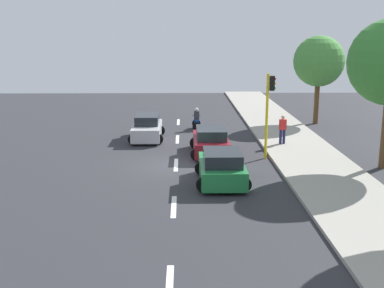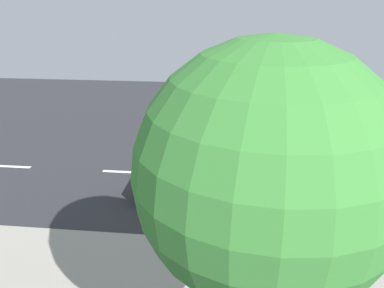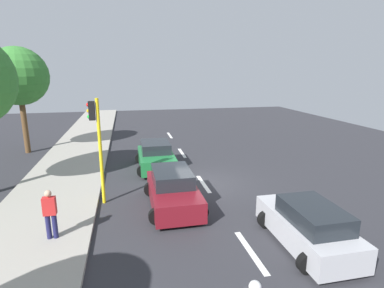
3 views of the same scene
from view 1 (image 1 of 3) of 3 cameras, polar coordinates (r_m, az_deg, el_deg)
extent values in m
cube|color=#2D2D33|center=(24.31, -1.91, -2.62)|extent=(40.00, 60.00, 0.10)
cube|color=#9E998E|center=(25.16, 14.25, -2.19)|extent=(4.00, 60.00, 0.15)
cube|color=white|center=(13.14, -2.71, -16.65)|extent=(0.20, 2.40, 0.01)
cube|color=white|center=(18.59, -2.19, -7.45)|extent=(0.20, 2.40, 0.01)
cube|color=white|center=(24.30, -1.91, -2.49)|extent=(0.20, 2.40, 0.01)
cube|color=white|center=(30.12, -1.75, 0.56)|extent=(0.20, 2.40, 0.01)
cube|color=white|center=(36.00, -1.64, 2.63)|extent=(0.20, 2.40, 0.01)
cube|color=maroon|center=(26.38, 2.24, -0.01)|extent=(1.86, 4.07, 0.80)
cube|color=#1E2328|center=(25.91, 2.29, 1.30)|extent=(1.57, 2.28, 0.56)
cylinder|color=black|center=(27.71, 0.38, 0.13)|extent=(0.64, 0.22, 0.64)
cylinder|color=black|center=(27.79, 3.77, 0.14)|extent=(0.64, 0.22, 0.64)
cylinder|color=black|center=(25.09, 0.53, -1.24)|extent=(0.64, 0.22, 0.64)
cylinder|color=black|center=(25.19, 4.27, -1.22)|extent=(0.64, 0.22, 0.64)
cube|color=#B7B7BC|center=(30.08, -5.36, 1.57)|extent=(1.70, 3.96, 0.80)
cube|color=#1E2328|center=(30.26, -5.34, 2.96)|extent=(1.43, 2.22, 0.56)
cylinder|color=black|center=(28.80, -4.07, 0.60)|extent=(0.64, 0.22, 0.64)
cylinder|color=black|center=(28.92, -7.00, 0.58)|extent=(0.64, 0.22, 0.64)
cylinder|color=black|center=(31.36, -3.82, 1.63)|extent=(0.64, 0.22, 0.64)
cylinder|color=black|center=(31.47, -6.52, 1.61)|extent=(0.64, 0.22, 0.64)
cube|color=#1E7238|center=(21.33, 3.54, -3.18)|extent=(1.92, 3.82, 0.80)
cube|color=#1E2328|center=(20.85, 3.63, -1.62)|extent=(1.61, 2.14, 0.56)
cylinder|color=black|center=(22.55, 1.13, -2.89)|extent=(0.64, 0.22, 0.64)
cylinder|color=black|center=(22.68, 5.42, -2.86)|extent=(0.64, 0.22, 0.64)
cylinder|color=black|center=(20.14, 1.39, -4.86)|extent=(0.64, 0.22, 0.64)
cylinder|color=black|center=(20.29, 6.21, -4.80)|extent=(0.64, 0.22, 0.64)
cylinder|color=black|center=(33.82, 0.52, 2.46)|extent=(0.60, 0.10, 0.60)
cylinder|color=black|center=(32.64, 0.58, 2.07)|extent=(0.60, 0.10, 0.60)
cube|color=navy|center=(33.14, 0.55, 2.68)|extent=(0.28, 1.10, 0.36)
sphere|color=navy|center=(33.30, 0.54, 3.05)|extent=(0.32, 0.32, 0.32)
cylinder|color=black|center=(33.62, 0.53, 3.43)|extent=(0.55, 0.04, 0.04)
cube|color=#333338|center=(32.96, 0.56, 3.42)|extent=(0.36, 0.24, 0.60)
sphere|color=silver|center=(32.95, 0.56, 4.12)|extent=(0.26, 0.26, 0.26)
cylinder|color=#1E1E4C|center=(28.68, 10.50, 0.88)|extent=(0.16, 0.16, 0.85)
cylinder|color=#1E1E4C|center=(28.73, 10.89, 0.88)|extent=(0.16, 0.16, 0.85)
cube|color=red|center=(28.56, 10.76, 2.30)|extent=(0.40, 0.24, 0.60)
sphere|color=tan|center=(28.49, 10.80, 3.15)|extent=(0.22, 0.22, 0.22)
cylinder|color=yellow|center=(25.38, 8.89, 3.22)|extent=(0.14, 0.14, 4.50)
cube|color=black|center=(25.18, 9.53, 7.14)|extent=(0.24, 0.24, 0.76)
sphere|color=red|center=(25.18, 9.82, 7.68)|extent=(0.16, 0.16, 0.16)
sphere|color=#F2A50C|center=(25.21, 9.80, 7.14)|extent=(0.16, 0.16, 0.16)
sphere|color=green|center=(25.23, 9.78, 6.60)|extent=(0.16, 0.16, 0.16)
cylinder|color=brown|center=(36.36, 14.61, 4.92)|extent=(0.36, 0.36, 3.28)
sphere|color=#478C3D|center=(36.08, 14.87, 9.51)|extent=(3.65, 3.65, 3.65)
camera|label=2|loc=(26.83, 34.37, 13.36)|focal=35.21mm
camera|label=3|loc=(37.47, 3.98, 11.59)|focal=28.39mm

